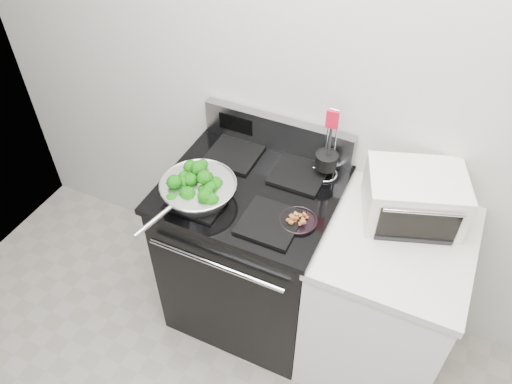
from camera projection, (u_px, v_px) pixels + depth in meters
The scene contains 8 objects.
back_wall at pixel (348, 89), 2.12m from camera, with size 4.00×0.02×2.70m, color beige.
gas_range at pixel (252, 251), 2.59m from camera, with size 0.79×0.69×1.13m.
counter at pixel (380, 302), 2.39m from camera, with size 0.62×0.68×0.92m.
skillet at pixel (198, 189), 2.17m from camera, with size 0.34×0.53×0.07m.
broccoli_pile at pixel (198, 186), 2.16m from camera, with size 0.27×0.27×0.09m, color #053404, non-canonical shape.
bacon_plate at pixel (298, 219), 2.09m from camera, with size 0.16×0.16×0.04m.
utensil_holder at pixel (326, 164), 2.28m from camera, with size 0.12×0.12×0.37m.
toaster_oven at pixel (414, 197), 2.09m from camera, with size 0.47×0.41×0.23m.
Camera 1 is at (0.42, -0.08, 2.50)m, focal length 35.00 mm.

